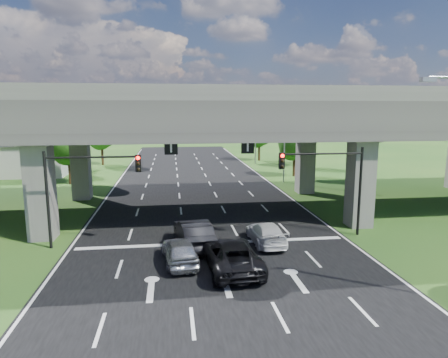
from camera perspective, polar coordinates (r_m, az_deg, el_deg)
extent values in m
plane|color=#214D18|center=(22.57, -0.69, -12.08)|extent=(160.00, 160.00, 0.00)
cube|color=black|center=(32.01, -2.84, -5.37)|extent=(18.00, 120.00, 0.03)
cube|color=#353330|center=(32.87, -3.25, 9.13)|extent=(80.00, 15.00, 2.00)
cube|color=slate|center=(25.66, -2.04, 12.26)|extent=(80.00, 0.50, 1.00)
cube|color=slate|center=(40.11, -4.07, 11.41)|extent=(80.00, 0.50, 1.00)
cube|color=slate|center=(28.53, -24.79, -1.00)|extent=(1.60, 1.60, 7.00)
cube|color=slate|center=(40.01, -19.79, 2.24)|extent=(1.60, 1.60, 7.00)
cube|color=slate|center=(30.38, 18.92, 0.01)|extent=(1.60, 1.60, 7.00)
cube|color=slate|center=(41.35, 11.56, 2.86)|extent=(1.60, 1.60, 7.00)
cube|color=black|center=(25.89, -7.57, 4.40)|extent=(0.85, 0.06, 0.85)
cube|color=black|center=(26.36, 3.39, 4.57)|extent=(0.85, 0.06, 0.85)
cylinder|color=black|center=(28.27, 18.83, -1.73)|extent=(0.18, 0.18, 6.00)
cylinder|color=black|center=(26.77, 13.85, 3.52)|extent=(5.50, 0.12, 0.12)
cube|color=black|center=(25.77, 8.25, 2.57)|extent=(0.35, 0.28, 1.05)
sphere|color=#FF0C05|center=(25.58, 8.36, 3.30)|extent=(0.22, 0.22, 0.22)
cylinder|color=black|center=(26.46, -23.90, -2.84)|extent=(0.18, 0.18, 6.00)
cylinder|color=black|center=(25.39, -18.34, 2.97)|extent=(5.50, 0.12, 0.12)
cube|color=black|center=(24.89, -12.14, 2.19)|extent=(0.35, 0.28, 1.05)
sphere|color=#FF0C05|center=(24.69, -12.20, 2.95)|extent=(0.22, 0.22, 0.22)
cube|color=gray|center=(17.86, 27.14, 12.52)|extent=(0.60, 0.25, 0.18)
cylinder|color=gray|center=(46.74, 8.65, 5.59)|extent=(0.16, 0.16, 10.00)
cylinder|color=gray|center=(46.24, 6.98, 11.42)|extent=(3.00, 0.10, 0.10)
cube|color=gray|center=(45.88, 5.13, 11.34)|extent=(0.60, 0.25, 0.18)
cylinder|color=gray|center=(62.24, 4.54, 6.74)|extent=(0.16, 0.16, 10.00)
cylinder|color=gray|center=(61.86, 3.22, 11.09)|extent=(3.00, 0.10, 0.10)
cube|color=gray|center=(61.60, 1.82, 11.01)|extent=(0.60, 0.25, 0.18)
cylinder|color=black|center=(48.65, -21.16, 1.23)|extent=(0.36, 0.36, 3.30)
sphere|color=#1E4813|center=(48.32, -21.38, 4.75)|extent=(4.50, 4.50, 4.50)
sphere|color=#1E4813|center=(47.85, -21.10, 6.34)|extent=(3.60, 3.60, 3.60)
sphere|color=#1E4813|center=(48.86, -21.55, 3.72)|extent=(3.30, 3.30, 3.30)
cylinder|color=black|center=(57.10, -22.22, 2.14)|extent=(0.36, 0.36, 2.86)
sphere|color=#1E4813|center=(56.84, -22.40, 4.73)|extent=(3.90, 3.90, 3.90)
sphere|color=#1E4813|center=(56.37, -22.16, 5.91)|extent=(3.12, 3.12, 3.12)
sphere|color=#1E4813|center=(57.37, -22.53, 3.98)|extent=(2.86, 2.86, 2.86)
cylinder|color=black|center=(64.00, -16.99, 3.51)|extent=(0.36, 0.36, 3.52)
sphere|color=#1E4813|center=(63.74, -17.14, 6.37)|extent=(4.80, 4.80, 4.80)
sphere|color=#1E4813|center=(63.32, -16.89, 7.67)|extent=(3.84, 3.84, 3.84)
sphere|color=#1E4813|center=(64.25, -17.30, 5.53)|extent=(3.52, 3.52, 3.52)
cylinder|color=black|center=(51.64, 9.98, 2.10)|extent=(0.36, 0.36, 3.08)
sphere|color=#1E4813|center=(51.34, 10.08, 5.20)|extent=(4.20, 4.20, 4.20)
sphere|color=#1E4813|center=(51.09, 10.65, 6.57)|extent=(3.36, 3.36, 3.36)
sphere|color=#1E4813|center=(51.70, 9.60, 4.31)|extent=(3.08, 3.08, 3.08)
cylinder|color=black|center=(60.12, 10.43, 3.07)|extent=(0.36, 0.36, 2.86)
sphere|color=#1E4813|center=(59.87, 10.51, 5.54)|extent=(3.90, 3.90, 3.90)
sphere|color=#1E4813|center=(59.63, 11.00, 6.64)|extent=(3.12, 3.12, 3.12)
sphere|color=#1E4813|center=(60.22, 10.10, 4.84)|extent=(2.86, 2.86, 2.86)
cylinder|color=black|center=(66.72, 5.05, 4.06)|extent=(0.36, 0.36, 3.30)
sphere|color=#1E4813|center=(66.48, 5.09, 6.63)|extent=(4.50, 4.50, 4.50)
sphere|color=#1E4813|center=(66.21, 5.50, 7.78)|extent=(3.60, 3.60, 3.60)
sphere|color=#1E4813|center=(66.86, 4.75, 5.88)|extent=(3.30, 3.30, 3.30)
imported|color=#A3A6AB|center=(22.50, -6.32, -10.13)|extent=(2.21, 4.48, 1.47)
imported|color=black|center=(24.98, -4.35, -7.74)|extent=(2.46, 5.38, 1.71)
imported|color=silver|center=(25.68, 6.03, -7.71)|extent=(1.99, 4.64, 1.33)
imported|color=black|center=(21.56, 1.07, -10.82)|extent=(2.92, 5.82, 1.58)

